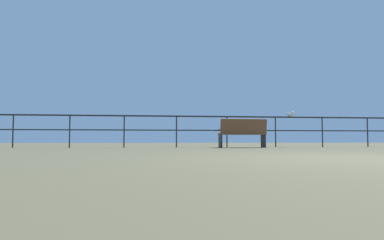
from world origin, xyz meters
name	(u,v)px	position (x,y,z in m)	size (l,w,h in m)	color
ground_plane	(364,159)	(0.00, 0.00, 0.00)	(60.00, 60.00, 0.00)	brown
pier_railing	(227,124)	(0.00, 7.84, 0.80)	(24.83, 0.05, 1.09)	black
bench_near_left	(243,132)	(0.33, 6.99, 0.52)	(1.55, 0.62, 0.94)	brown
seagull_on_rail	(291,114)	(2.34, 7.83, 1.17)	(0.25, 0.35, 0.18)	silver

